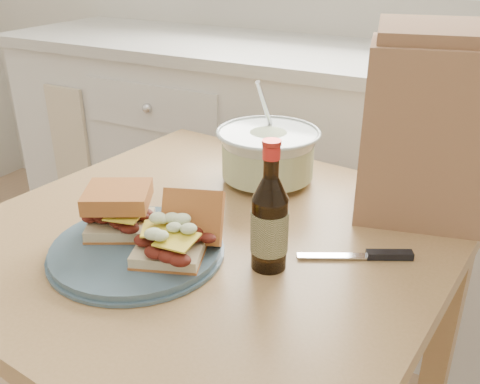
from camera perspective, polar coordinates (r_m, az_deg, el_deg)
The scene contains 9 objects.
cabinet_run at distance 2.00m, azimuth 7.77°, elevation 1.50°, with size 2.50×0.64×0.94m.
dining_table at distance 1.12m, azimuth -3.12°, elevation -8.95°, with size 0.99×0.99×0.75m.
plate at distance 1.00m, azimuth -10.98°, elevation -6.06°, with size 0.31×0.31×0.02m, color #425C6B.
sandwich_left at distance 1.03m, azimuth -12.77°, elevation -1.84°, with size 0.16×0.15×0.09m.
sandwich_right at distance 0.95m, azimuth -6.72°, elevation -4.46°, with size 0.15×0.19×0.10m.
coleslaw_bowl at distance 1.26m, azimuth 2.98°, elevation 3.80°, with size 0.24×0.24×0.24m.
beer_bottle at distance 0.91m, azimuth 3.18°, elevation -3.17°, with size 0.07×0.07×0.24m.
knife at distance 1.00m, azimuth 14.20°, elevation -6.54°, with size 0.19×0.11×0.01m.
paper_bag at distance 1.12m, azimuth 19.86°, elevation 5.80°, with size 0.27×0.18×0.35m, color #9A6C4A.
Camera 1 is at (0.63, -0.02, 1.27)m, focal length 40.00 mm.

